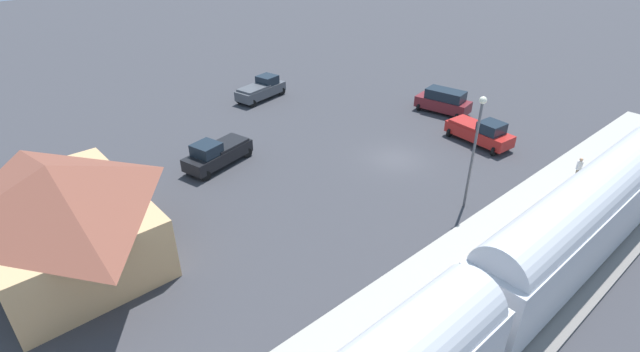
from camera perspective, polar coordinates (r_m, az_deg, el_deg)
ground_plane at (r=36.04m, az=9.14°, el=2.09°), size 200.00×200.00×0.00m
railway_track at (r=30.59m, az=29.56°, el=-7.20°), size 4.80×70.00×0.30m
platform at (r=31.57m, az=23.05°, el=-4.16°), size 3.20×46.00×0.30m
passenger_train at (r=20.20m, az=19.03°, el=-14.92°), size 2.93×38.22×4.98m
station_building at (r=27.64m, az=-29.16°, el=-3.83°), size 11.37×8.18×5.70m
pedestrian_on_platform at (r=36.29m, az=29.09°, el=0.92°), size 0.36×0.36×1.71m
pickup_charcoal at (r=47.49m, az=-7.17°, el=10.52°), size 3.04×5.69×2.14m
suv_maroon at (r=45.10m, az=14.88°, el=8.86°), size 5.18×3.09×2.22m
pickup_red at (r=39.71m, az=19.01°, el=5.12°), size 5.54×2.83×2.14m
pickup_black at (r=34.98m, az=-12.49°, el=2.73°), size 3.22×5.72×2.14m
light_pole_near_platform at (r=29.18m, az=18.50°, el=4.20°), size 0.44×0.44×7.38m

